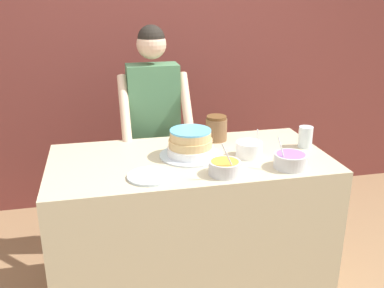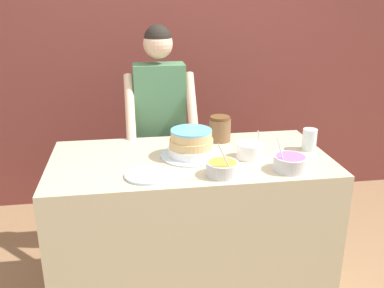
% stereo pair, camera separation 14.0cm
% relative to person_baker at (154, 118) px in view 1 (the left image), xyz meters
% --- Properties ---
extents(wall_back, '(10.00, 0.05, 2.60)m').
position_rel_person_baker_xyz_m(wall_back, '(0.12, 0.80, 0.35)').
color(wall_back, brown).
rests_on(wall_back, ground_plane).
extents(counter, '(1.51, 0.75, 0.90)m').
position_rel_person_baker_xyz_m(counter, '(0.12, -0.59, -0.51)').
color(counter, '#C6B793').
rests_on(counter, ground_plane).
extents(person_baker, '(0.45, 0.42, 1.55)m').
position_rel_person_baker_xyz_m(person_baker, '(0.00, 0.00, 0.00)').
color(person_baker, '#2D2D38').
rests_on(person_baker, ground_plane).
extents(cake, '(0.34, 0.34, 0.15)m').
position_rel_person_baker_xyz_m(cake, '(0.12, -0.57, 0.01)').
color(cake, silver).
rests_on(cake, counter).
extents(frosting_bowl_white, '(0.14, 0.14, 0.17)m').
position_rel_person_baker_xyz_m(frosting_bowl_white, '(0.43, -0.64, -0.01)').
color(frosting_bowl_white, white).
rests_on(frosting_bowl_white, counter).
extents(frosting_bowl_orange, '(0.16, 0.16, 0.19)m').
position_rel_person_baker_xyz_m(frosting_bowl_orange, '(0.23, -0.84, -0.02)').
color(frosting_bowl_orange, silver).
rests_on(frosting_bowl_orange, counter).
extents(frosting_bowl_purple, '(0.17, 0.17, 0.17)m').
position_rel_person_baker_xyz_m(frosting_bowl_purple, '(0.59, -0.83, -0.02)').
color(frosting_bowl_purple, silver).
rests_on(frosting_bowl_purple, counter).
extents(drinking_glass, '(0.08, 0.08, 0.12)m').
position_rel_person_baker_xyz_m(drinking_glass, '(0.80, -0.57, 0.00)').
color(drinking_glass, silver).
rests_on(drinking_glass, counter).
extents(ceramic_plate, '(0.23, 0.23, 0.01)m').
position_rel_person_baker_xyz_m(ceramic_plate, '(-0.12, -0.80, -0.05)').
color(ceramic_plate, silver).
rests_on(ceramic_plate, counter).
extents(stoneware_jar, '(0.13, 0.13, 0.15)m').
position_rel_person_baker_xyz_m(stoneware_jar, '(0.33, -0.34, 0.02)').
color(stoneware_jar, brown).
rests_on(stoneware_jar, counter).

